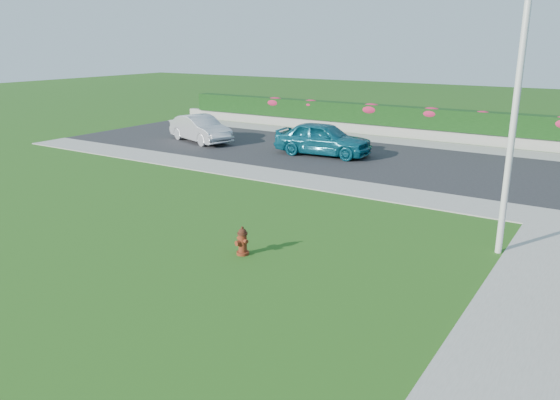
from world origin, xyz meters
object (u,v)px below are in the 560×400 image
Objects in this scene: sedan_silver at (200,129)px; utility_pole at (512,135)px; fire_hydrant at (242,241)px; sedan_teal at (323,139)px.

utility_pole reaches higher than sedan_silver.
utility_pole is at bearing 52.07° from fire_hydrant.
fire_hydrant is 16.14m from sedan_silver.
sedan_teal is at bearing 139.10° from utility_pole.
sedan_teal reaches higher than sedan_silver.
fire_hydrant is at bearing -146.10° from utility_pole.
fire_hydrant is at bearing -117.16° from sedan_silver.
utility_pole is (16.72, -7.88, 2.31)m from sedan_silver.
utility_pole is at bearing -96.80° from sedan_silver.
utility_pole reaches higher than fire_hydrant.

